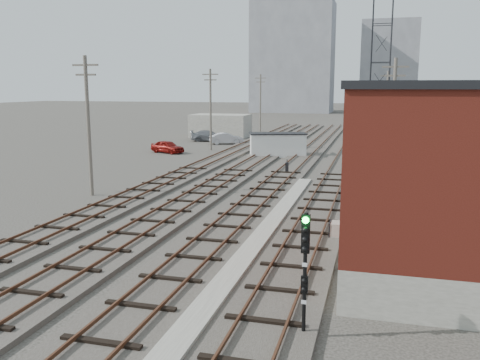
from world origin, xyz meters
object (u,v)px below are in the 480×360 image
(switch_stand, at_px, (287,168))
(car_grey, at_px, (209,136))
(car_silver, at_px, (226,138))
(signal_mast, at_px, (305,268))
(site_trailer, at_px, (278,145))
(car_red, at_px, (167,147))

(switch_stand, xyz_separation_m, car_grey, (-14.32, 22.85, 0.16))
(car_silver, bearing_deg, signal_mast, 175.74)
(site_trailer, bearing_deg, car_silver, 113.70)
(site_trailer, height_order, car_silver, site_trailer)
(signal_mast, height_order, car_grey, signal_mast)
(switch_stand, relative_size, car_silver, 0.27)
(switch_stand, bearing_deg, car_red, 135.41)
(car_silver, height_order, car_grey, car_grey)
(site_trailer, distance_m, car_grey, 16.84)
(car_grey, bearing_deg, site_trailer, -152.88)
(signal_mast, relative_size, car_red, 0.92)
(switch_stand, distance_m, car_grey, 26.97)
(site_trailer, relative_size, car_silver, 1.47)
(site_trailer, bearing_deg, switch_stand, -92.34)
(signal_mast, bearing_deg, car_red, 118.26)
(signal_mast, bearing_deg, car_silver, 109.07)
(site_trailer, xyz_separation_m, car_silver, (-8.35, 9.64, -0.52))
(site_trailer, xyz_separation_m, car_grey, (-11.51, 12.28, -0.51))
(switch_stand, height_order, site_trailer, site_trailer)
(site_trailer, bearing_deg, car_red, 164.42)
(signal_mast, relative_size, car_grey, 0.75)
(signal_mast, height_order, car_red, signal_mast)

